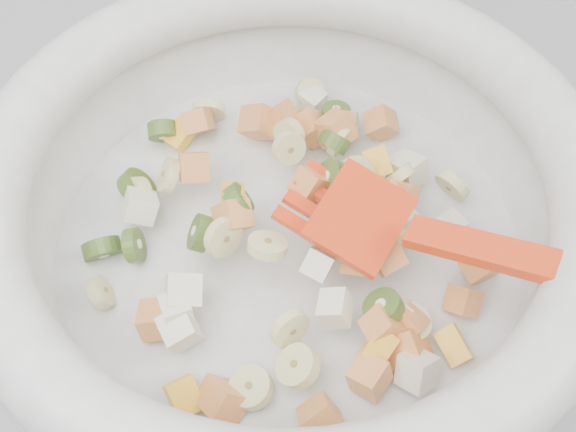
{
  "coord_description": "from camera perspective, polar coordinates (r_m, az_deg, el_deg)",
  "views": [
    {
      "loc": [
        -0.15,
        1.14,
        1.34
      ],
      "look_at": [
        -0.15,
        1.43,
        0.95
      ],
      "focal_mm": 45.0,
      "sensor_mm": 36.0,
      "label": 1
    }
  ],
  "objects": [
    {
      "name": "mixing_bowl",
      "position": [
        0.47,
        0.06,
        1.0
      ],
      "size": [
        0.47,
        0.42,
        0.13
      ],
      "color": "#BCBCBA",
      "rests_on": "counter"
    }
  ]
}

